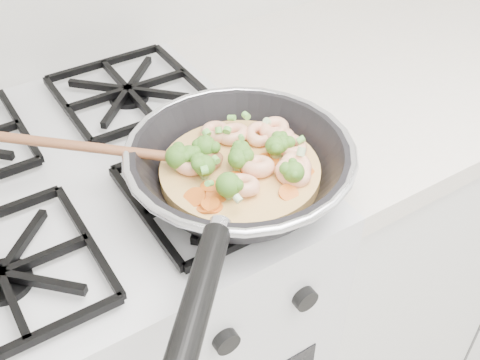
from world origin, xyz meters
TOP-DOWN VIEW (x-y plane):
  - stove at (0.00, 1.70)m, footprint 0.60×0.60m
  - counter_right at (0.80, 1.70)m, footprint 1.00×0.60m
  - skillet at (0.17, 1.53)m, footprint 0.45×0.45m

SIDE VIEW (x-z plane):
  - counter_right at x=0.80m, z-range 0.00..0.90m
  - stove at x=0.00m, z-range 0.00..0.92m
  - skillet at x=0.17m, z-range 0.91..1.01m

